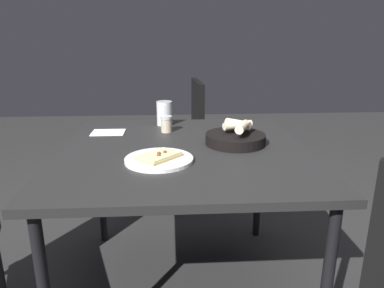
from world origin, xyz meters
The scene contains 7 objects.
dining_table centered at (0.00, 0.00, 0.67)m, with size 1.05×1.08×0.73m.
pizza_plate centered at (-0.10, -0.16, 0.74)m, with size 0.26×0.26×0.04m.
bread_basket centered at (0.24, 0.05, 0.76)m, with size 0.27×0.27×0.11m.
beer_glass centered at (-0.08, 0.42, 0.78)m, with size 0.08×0.08×0.13m.
pepper_shaker centered at (-0.07, 0.27, 0.76)m, with size 0.06×0.06×0.08m.
napkin centered at (-0.36, 0.27, 0.73)m, with size 0.16×0.12×0.00m.
chair_near centered at (0.02, 0.99, 0.50)m, with size 0.47×0.47×0.89m.
Camera 1 is at (-0.05, -1.46, 1.19)m, focal length 33.43 mm.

